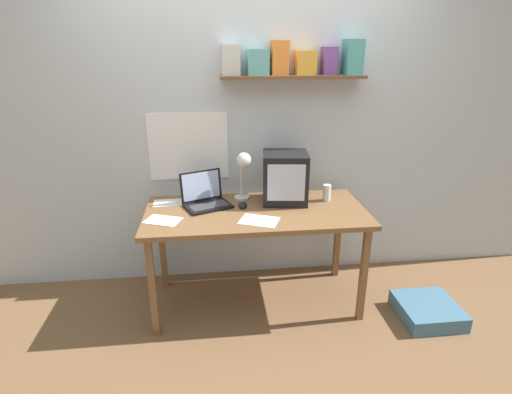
# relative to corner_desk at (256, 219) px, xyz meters

# --- Properties ---
(ground_plane) EXTENTS (12.00, 12.00, 0.00)m
(ground_plane) POSITION_rel_corner_desk_xyz_m (0.00, 0.00, -0.69)
(ground_plane) COLOR brown
(back_wall) EXTENTS (5.60, 0.24, 2.60)m
(back_wall) POSITION_rel_corner_desk_xyz_m (0.01, 0.47, 0.62)
(back_wall) COLOR silver
(back_wall) RESTS_ON ground_plane
(corner_desk) EXTENTS (1.56, 0.72, 0.76)m
(corner_desk) POSITION_rel_corner_desk_xyz_m (0.00, 0.00, 0.00)
(corner_desk) COLOR brown
(corner_desk) RESTS_ON ground_plane
(crt_monitor) EXTENTS (0.36, 0.34, 0.37)m
(crt_monitor) POSITION_rel_corner_desk_xyz_m (0.23, 0.15, 0.25)
(crt_monitor) COLOR black
(crt_monitor) RESTS_ON corner_desk
(laptop) EXTENTS (0.39, 0.35, 0.24)m
(laptop) POSITION_rel_corner_desk_xyz_m (-0.36, 0.15, 0.13)
(laptop) COLOR black
(laptop) RESTS_ON corner_desk
(desk_lamp) EXTENTS (0.13, 0.18, 0.37)m
(desk_lamp) POSITION_rel_corner_desk_xyz_m (-0.07, 0.20, 0.34)
(desk_lamp) COLOR silver
(desk_lamp) RESTS_ON corner_desk
(juice_glass) EXTENTS (0.06, 0.06, 0.12)m
(juice_glass) POSITION_rel_corner_desk_xyz_m (0.55, 0.13, 0.12)
(juice_glass) COLOR white
(juice_glass) RESTS_ON corner_desk
(computer_mouse) EXTENTS (0.07, 0.11, 0.03)m
(computer_mouse) POSITION_rel_corner_desk_xyz_m (-0.09, 0.07, 0.08)
(computer_mouse) COLOR black
(computer_mouse) RESTS_ON corner_desk
(printed_handout) EXTENTS (0.30, 0.26, 0.00)m
(printed_handout) POSITION_rel_corner_desk_xyz_m (-0.00, -0.19, 0.07)
(printed_handout) COLOR white
(printed_handout) RESTS_ON corner_desk
(open_notebook) EXTENTS (0.27, 0.23, 0.00)m
(open_notebook) POSITION_rel_corner_desk_xyz_m (-0.64, -0.11, 0.07)
(open_notebook) COLOR white
(open_notebook) RESTS_ON corner_desk
(loose_paper_near_laptop) EXTENTS (0.28, 0.16, 0.00)m
(loose_paper_near_laptop) POSITION_rel_corner_desk_xyz_m (-0.60, 0.21, 0.07)
(loose_paper_near_laptop) COLOR white
(loose_paper_near_laptop) RESTS_ON corner_desk
(floor_cushion) EXTENTS (0.41, 0.41, 0.11)m
(floor_cushion) POSITION_rel_corner_desk_xyz_m (1.21, -0.34, -0.64)
(floor_cushion) COLOR teal
(floor_cushion) RESTS_ON ground_plane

